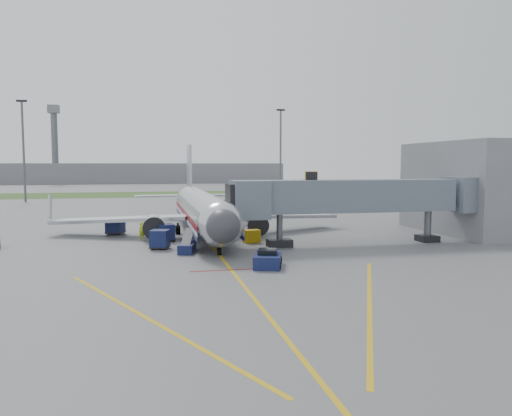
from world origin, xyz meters
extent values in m
plane|color=#565659|center=(0.00, 0.00, 0.00)|extent=(400.00, 400.00, 0.00)
cube|color=#2D4C1E|center=(0.00, 90.00, 0.01)|extent=(300.00, 25.00, 0.01)
cube|color=gold|center=(0.00, -2.00, 0.00)|extent=(0.25, 50.00, 0.01)
cube|color=maroon|center=(0.00, -4.00, 0.00)|extent=(6.00, 0.25, 0.01)
cube|color=gold|center=(-6.00, -14.00, 0.00)|extent=(9.52, 20.04, 0.01)
cube|color=gold|center=(6.00, -14.00, 0.00)|extent=(9.52, 20.04, 0.01)
cylinder|color=silver|center=(0.00, 15.00, 2.70)|extent=(3.80, 28.00, 3.80)
sphere|color=silver|center=(0.00, 1.00, 2.70)|extent=(3.80, 3.80, 3.80)
sphere|color=#38383D|center=(0.00, -0.30, 2.70)|extent=(2.74, 2.74, 2.74)
cube|color=black|center=(0.00, 0.60, 3.25)|extent=(2.20, 1.20, 0.55)
cone|color=silver|center=(0.00, 31.50, 2.70)|extent=(3.80, 5.00, 3.80)
cube|color=#B7BAC1|center=(0.00, 31.00, 6.70)|extent=(0.35, 4.20, 7.00)
cube|color=#B7BAC1|center=(-8.50, 15.00, 1.80)|extent=(15.10, 8.59, 1.13)
cube|color=#B7BAC1|center=(8.50, 15.00, 1.80)|extent=(15.10, 8.59, 1.13)
cylinder|color=silver|center=(-5.20, 12.00, 1.35)|extent=(2.10, 3.60, 2.10)
cylinder|color=silver|center=(5.20, 12.00, 1.35)|extent=(2.10, 3.60, 2.10)
cube|color=maroon|center=(1.92, 15.00, 2.35)|extent=(0.05, 28.00, 0.45)
cube|color=navy|center=(1.92, 15.00, 1.45)|extent=(0.05, 28.00, 0.35)
cylinder|color=black|center=(0.00, 2.00, 0.30)|extent=(0.28, 0.70, 0.70)
cylinder|color=black|center=(-2.60, 15.50, 0.45)|extent=(0.50, 1.00, 1.00)
cylinder|color=black|center=(2.60, 15.50, 0.45)|extent=(0.50, 1.00, 1.00)
cube|color=slate|center=(13.00, 5.00, 4.60)|extent=(20.00, 3.00, 3.00)
cube|color=slate|center=(3.20, 5.00, 4.40)|extent=(3.20, 3.60, 3.40)
cube|color=black|center=(2.00, 5.00, 4.40)|extent=(1.60, 3.00, 2.80)
cube|color=#C89B0B|center=(9.00, 5.00, 6.40)|extent=(1.20, 0.15, 1.00)
cylinder|color=#595B60|center=(6.00, 5.00, 1.55)|extent=(0.56, 0.56, 3.10)
cube|color=black|center=(6.00, 5.00, 0.35)|extent=(2.20, 1.60, 0.70)
cylinder|color=#595B60|center=(21.00, 5.00, 1.55)|extent=(0.70, 0.70, 3.10)
cube|color=black|center=(21.00, 5.00, 0.30)|extent=(1.80, 1.80, 0.60)
cube|color=slate|center=(25.00, 5.00, 4.60)|extent=(3.00, 4.00, 3.40)
cube|color=slate|center=(30.00, 10.00, 5.00)|extent=(10.00, 16.00, 10.00)
cylinder|color=#595B60|center=(-30.00, 70.00, 10.00)|extent=(0.44, 0.44, 20.00)
cube|color=black|center=(-30.00, 70.00, 20.20)|extent=(2.00, 0.40, 0.40)
cylinder|color=#595B60|center=(25.00, 75.00, 10.00)|extent=(0.44, 0.44, 20.00)
cube|color=black|center=(25.00, 75.00, 20.20)|extent=(2.00, 0.40, 0.40)
cube|color=slate|center=(-10.00, 170.00, 4.00)|extent=(120.00, 14.00, 8.00)
cylinder|color=#595B60|center=(-40.00, 165.00, 14.00)|extent=(2.40, 2.40, 28.00)
cube|color=slate|center=(-40.00, 165.00, 28.50)|extent=(4.00, 4.00, 3.00)
cube|color=#100D3A|center=(2.82, -3.50, 0.48)|extent=(2.77, 3.57, 0.96)
cube|color=black|center=(2.82, -3.50, 1.09)|extent=(1.75, 1.75, 0.44)
cylinder|color=black|center=(1.73, -4.35, 0.35)|extent=(0.39, 0.72, 0.70)
cylinder|color=black|center=(3.23, -4.82, 0.35)|extent=(0.39, 0.72, 0.70)
cylinder|color=black|center=(2.40, -2.18, 0.35)|extent=(0.39, 0.72, 0.70)
cylinder|color=black|center=(3.90, -2.65, 0.35)|extent=(0.39, 0.72, 0.70)
cube|color=#100D3A|center=(-4.76, 6.18, 0.94)|extent=(1.89, 1.89, 1.53)
cube|color=black|center=(-4.76, 6.18, 0.18)|extent=(1.96, 1.96, 0.12)
cylinder|color=black|center=(-5.49, 5.78, 0.14)|extent=(0.29, 0.33, 0.28)
cylinder|color=black|center=(-4.35, 5.45, 0.14)|extent=(0.29, 0.33, 0.28)
cylinder|color=black|center=(-5.16, 6.92, 0.14)|extent=(0.29, 0.33, 0.28)
cylinder|color=black|center=(-4.03, 6.59, 0.14)|extent=(0.29, 0.33, 0.28)
cube|color=#100D3A|center=(-4.09, 10.47, 0.93)|extent=(1.83, 1.83, 1.52)
cube|color=black|center=(-4.09, 10.47, 0.18)|extent=(1.89, 1.89, 0.12)
cylinder|color=black|center=(-4.53, 9.76, 0.14)|extent=(0.27, 0.32, 0.28)
cylinder|color=black|center=(-3.39, 10.03, 0.14)|extent=(0.27, 0.32, 0.28)
cylinder|color=black|center=(-4.80, 10.91, 0.14)|extent=(0.27, 0.32, 0.28)
cylinder|color=black|center=(-3.65, 11.18, 0.14)|extent=(0.27, 0.32, 0.28)
cube|color=#100D3A|center=(-9.21, 16.79, 1.00)|extent=(2.12, 2.12, 1.64)
cube|color=black|center=(-9.21, 16.79, 0.19)|extent=(2.19, 2.19, 0.13)
cylinder|color=black|center=(-10.03, 16.42, 0.15)|extent=(0.32, 0.36, 0.30)
cylinder|color=black|center=(-8.85, 15.97, 0.15)|extent=(0.32, 0.36, 0.30)
cylinder|color=black|center=(-9.57, 17.60, 0.15)|extent=(0.32, 0.36, 0.30)
cylinder|color=black|center=(-8.39, 17.15, 0.15)|extent=(0.32, 0.36, 0.30)
cube|color=#100D3A|center=(-2.50, 4.00, 0.39)|extent=(1.88, 3.33, 0.78)
cube|color=black|center=(-2.40, 4.43, 1.22)|extent=(1.54, 3.60, 1.23)
cylinder|color=black|center=(-3.18, 2.99, 0.24)|extent=(0.29, 0.52, 0.49)
cylinder|color=black|center=(-2.32, 2.80, 0.24)|extent=(0.29, 0.52, 0.49)
cylinder|color=black|center=(-2.68, 5.20, 0.24)|extent=(0.29, 0.52, 0.49)
cylinder|color=black|center=(-1.82, 5.01, 0.24)|extent=(0.29, 0.52, 0.49)
cube|color=#C89B0B|center=(4.00, 8.00, 0.62)|extent=(1.68, 1.26, 1.23)
cylinder|color=black|center=(3.49, 7.92, 0.15)|extent=(0.25, 0.34, 0.31)
cylinder|color=black|center=(4.51, 8.08, 0.15)|extent=(0.25, 0.34, 0.31)
imported|color=#AEC417|center=(-6.37, 11.75, 0.91)|extent=(0.78, 0.66, 1.82)
camera|label=1|loc=(-5.77, -38.74, 7.53)|focal=35.00mm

